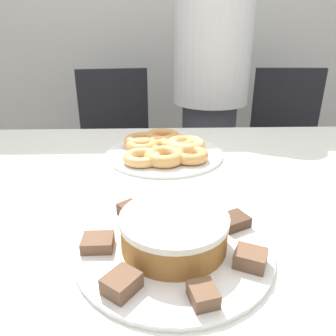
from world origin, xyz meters
The scene contains 23 objects.
table centered at (0.00, 0.00, 0.68)m, with size 1.65×1.05×0.75m.
person_standing centered at (0.20, 0.85, 0.85)m, with size 0.36×0.36×1.62m.
office_chair_left centered at (-0.30, 0.98, 0.44)m, with size 0.49×0.49×0.92m.
office_chair_right centered at (0.69, 0.98, 0.44)m, with size 0.46×0.46×0.92m.
plate_cake centered at (-0.04, -0.27, 0.76)m, with size 0.36×0.36×0.01m.
plate_donuts centered at (-0.04, 0.22, 0.76)m, with size 0.37×0.37×0.01m.
frosted_cake centered at (-0.04, -0.27, 0.80)m, with size 0.20×0.20×0.06m.
lamington_0 centered at (-0.01, -0.13, 0.78)m, with size 0.06×0.06×0.03m.
lamington_1 centered at (-0.12, -0.16, 0.78)m, with size 0.06×0.06×0.03m.
lamington_2 centered at (-0.17, -0.27, 0.77)m, with size 0.06×0.05×0.02m.
lamington_3 centered at (-0.12, -0.38, 0.78)m, with size 0.07×0.07×0.03m.
lamington_4 centered at (0.00, -0.40, 0.78)m, with size 0.05×0.05×0.02m.
lamington_5 centered at (0.09, -0.32, 0.78)m, with size 0.07×0.06×0.03m.
lamington_6 centered at (0.09, -0.20, 0.77)m, with size 0.07×0.07×0.02m.
donut_0 centered at (-0.04, 0.22, 0.78)m, with size 0.11×0.11×0.03m.
donut_1 centered at (0.03, 0.15, 0.78)m, with size 0.11×0.11×0.03m.
donut_2 centered at (0.03, 0.23, 0.78)m, with size 0.13×0.13×0.04m.
donut_3 centered at (0.00, 0.26, 0.78)m, with size 0.12×0.12×0.03m.
donut_4 centered at (-0.05, 0.32, 0.78)m, with size 0.12×0.12×0.04m.
donut_5 centered at (-0.12, 0.28, 0.78)m, with size 0.12×0.12×0.04m.
donut_6 centered at (-0.11, 0.23, 0.78)m, with size 0.11×0.11×0.04m.
donut_7 centered at (-0.11, 0.14, 0.78)m, with size 0.11×0.11×0.03m.
donut_8 centered at (-0.04, 0.14, 0.78)m, with size 0.12×0.12×0.04m.
Camera 1 is at (-0.06, -0.76, 1.13)m, focal length 35.00 mm.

